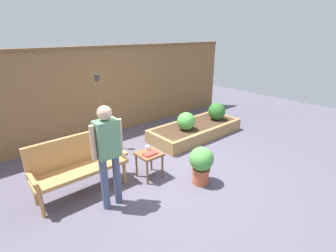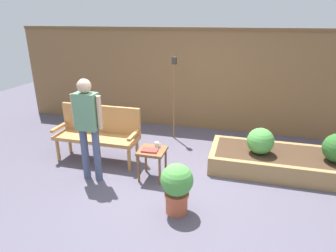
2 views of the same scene
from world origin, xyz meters
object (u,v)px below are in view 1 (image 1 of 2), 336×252
at_px(book_on_table, 150,154).
at_px(tiki_torch, 99,99).
at_px(side_table, 149,157).
at_px(shrub_near_bench, 186,121).
at_px(cup_on_table, 147,148).
at_px(person_by_bench, 108,149).
at_px(garden_bench, 78,161).
at_px(shrub_far_corner, 217,111).
at_px(potted_boxwood, 201,163).

height_order(book_on_table, tiki_torch, tiki_torch).
relative_size(book_on_table, tiki_torch, 0.14).
relative_size(side_table, shrub_near_bench, 1.14).
distance_m(cup_on_table, shrub_near_bench, 1.64).
relative_size(side_table, person_by_bench, 0.31).
relative_size(book_on_table, shrub_near_bench, 0.56).
bearing_deg(person_by_bench, tiki_torch, 67.04).
bearing_deg(tiki_torch, shrub_near_bench, -30.16).
height_order(side_table, tiki_torch, tiki_torch).
relative_size(cup_on_table, tiki_torch, 0.06).
bearing_deg(book_on_table, garden_bench, 154.08).
xyz_separation_m(book_on_table, shrub_near_bench, (1.60, 0.74, 0.02)).
xyz_separation_m(side_table, shrub_far_corner, (2.69, 0.69, 0.12)).
height_order(shrub_near_bench, shrub_far_corner, shrub_far_corner).
relative_size(garden_bench, tiki_torch, 0.87).
bearing_deg(shrub_near_bench, book_on_table, -155.05).
xyz_separation_m(cup_on_table, potted_boxwood, (0.51, -0.83, -0.13)).
bearing_deg(side_table, book_on_table, -110.10).
bearing_deg(tiki_torch, book_on_table, -88.21).
bearing_deg(potted_boxwood, tiki_torch, 104.85).
bearing_deg(book_on_table, person_by_bench, -169.31).
relative_size(potted_boxwood, shrub_far_corner, 1.53).
height_order(book_on_table, shrub_near_bench, shrub_near_bench).
relative_size(potted_boxwood, shrub_near_bench, 1.60).
distance_m(garden_bench, shrub_far_corner, 3.79).
xyz_separation_m(shrub_far_corner, tiki_torch, (-2.76, 0.96, 0.61)).
bearing_deg(shrub_far_corner, tiki_torch, 160.83).
height_order(side_table, shrub_near_bench, shrub_near_bench).
bearing_deg(person_by_bench, garden_bench, 107.87).
height_order(side_table, book_on_table, book_on_table).
bearing_deg(book_on_table, shrub_near_bench, 22.21).
xyz_separation_m(side_table, potted_boxwood, (0.56, -0.72, -0.01)).
distance_m(garden_bench, book_on_table, 1.17).
height_order(cup_on_table, shrub_near_bench, shrub_near_bench).
height_order(side_table, potted_boxwood, potted_boxwood).
distance_m(side_table, person_by_bench, 1.07).
bearing_deg(potted_boxwood, shrub_near_bench, 54.07).
xyz_separation_m(cup_on_table, shrub_near_bench, (1.53, 0.58, -0.01)).
bearing_deg(cup_on_table, garden_bench, 165.29).
bearing_deg(book_on_table, cup_on_table, 65.04).
height_order(side_table, cup_on_table, cup_on_table).
distance_m(potted_boxwood, tiki_torch, 2.56).
bearing_deg(cup_on_table, shrub_far_corner, 12.43).
bearing_deg(garden_bench, person_by_bench, -72.13).
xyz_separation_m(shrub_far_corner, person_by_bench, (-3.57, -0.95, 0.41)).
height_order(garden_bench, potted_boxwood, garden_bench).
bearing_deg(potted_boxwood, book_on_table, 130.76).
distance_m(shrub_near_bench, tiki_torch, 2.01).
bearing_deg(garden_bench, cup_on_table, -14.71).
xyz_separation_m(book_on_table, person_by_bench, (-0.86, -0.21, 0.44)).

